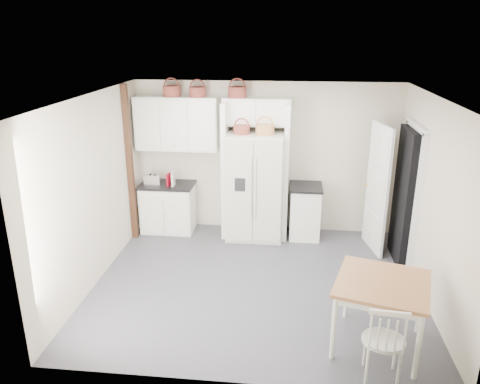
# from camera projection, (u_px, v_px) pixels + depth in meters

# --- Properties ---
(floor) EXTENTS (4.50, 4.50, 0.00)m
(floor) POSITION_uv_depth(u_px,v_px,m) (256.00, 283.00, 6.62)
(floor) COLOR #444450
(floor) RESTS_ON ground
(ceiling) EXTENTS (4.50, 4.50, 0.00)m
(ceiling) POSITION_uv_depth(u_px,v_px,m) (258.00, 98.00, 5.77)
(ceiling) COLOR white
(ceiling) RESTS_ON wall_back
(wall_back) EXTENTS (4.50, 0.00, 4.50)m
(wall_back) POSITION_uv_depth(u_px,v_px,m) (266.00, 158.00, 8.07)
(wall_back) COLOR beige
(wall_back) RESTS_ON floor
(wall_left) EXTENTS (0.00, 4.00, 4.00)m
(wall_left) POSITION_uv_depth(u_px,v_px,m) (94.00, 191.00, 6.42)
(wall_left) COLOR beige
(wall_left) RESTS_ON floor
(wall_right) EXTENTS (0.00, 4.00, 4.00)m
(wall_right) POSITION_uv_depth(u_px,v_px,m) (433.00, 203.00, 5.96)
(wall_right) COLOR beige
(wall_right) RESTS_ON floor
(refrigerator) EXTENTS (0.94, 0.75, 1.81)m
(refrigerator) POSITION_uv_depth(u_px,v_px,m) (255.00, 186.00, 7.87)
(refrigerator) COLOR beige
(refrigerator) RESTS_ON floor
(base_cab_left) EXTENTS (0.89, 0.56, 0.83)m
(base_cab_left) POSITION_uv_depth(u_px,v_px,m) (168.00, 208.00, 8.25)
(base_cab_left) COLOR white
(base_cab_left) RESTS_ON floor
(base_cab_right) EXTENTS (0.50, 0.60, 0.88)m
(base_cab_right) POSITION_uv_depth(u_px,v_px,m) (305.00, 212.00, 8.00)
(base_cab_right) COLOR white
(base_cab_right) RESTS_ON floor
(dining_table) EXTENTS (1.19, 1.19, 0.81)m
(dining_table) POSITION_uv_depth(u_px,v_px,m) (379.00, 314.00, 5.20)
(dining_table) COLOR brown
(dining_table) RESTS_ON floor
(windsor_chair) EXTENTS (0.46, 0.43, 0.89)m
(windsor_chair) POSITION_uv_depth(u_px,v_px,m) (384.00, 340.00, 4.69)
(windsor_chair) COLOR white
(windsor_chair) RESTS_ON floor
(counter_left) EXTENTS (0.93, 0.60, 0.04)m
(counter_left) POSITION_uv_depth(u_px,v_px,m) (167.00, 185.00, 8.11)
(counter_left) COLOR black
(counter_left) RESTS_ON base_cab_left
(counter_right) EXTENTS (0.54, 0.64, 0.04)m
(counter_right) POSITION_uv_depth(u_px,v_px,m) (306.00, 187.00, 7.85)
(counter_right) COLOR black
(counter_right) RESTS_ON base_cab_right
(toaster) EXTENTS (0.28, 0.17, 0.19)m
(toaster) POSITION_uv_depth(u_px,v_px,m) (153.00, 180.00, 8.00)
(toaster) COLOR silver
(toaster) RESTS_ON counter_left
(cookbook_red) EXTENTS (0.06, 0.15, 0.21)m
(cookbook_red) POSITION_uv_depth(u_px,v_px,m) (169.00, 180.00, 7.99)
(cookbook_red) COLOR maroon
(cookbook_red) RESTS_ON counter_left
(cookbook_cream) EXTENTS (0.03, 0.16, 0.23)m
(cookbook_cream) POSITION_uv_depth(u_px,v_px,m) (173.00, 179.00, 7.98)
(cookbook_cream) COLOR beige
(cookbook_cream) RESTS_ON counter_left
(basket_upper_b) EXTENTS (0.29, 0.29, 0.17)m
(basket_upper_b) POSITION_uv_depth(u_px,v_px,m) (172.00, 91.00, 7.70)
(basket_upper_b) COLOR brown
(basket_upper_b) RESTS_ON upper_cabinet
(basket_upper_c) EXTENTS (0.28, 0.28, 0.16)m
(basket_upper_c) POSITION_uv_depth(u_px,v_px,m) (198.00, 92.00, 7.66)
(basket_upper_c) COLOR brown
(basket_upper_c) RESTS_ON upper_cabinet
(basket_bridge_a) EXTENTS (0.30, 0.30, 0.17)m
(basket_bridge_a) POSITION_uv_depth(u_px,v_px,m) (237.00, 92.00, 7.59)
(basket_bridge_a) COLOR brown
(basket_bridge_a) RESTS_ON bridge_cabinet
(basket_fridge_a) EXTENTS (0.26, 0.26, 0.14)m
(basket_fridge_a) POSITION_uv_depth(u_px,v_px,m) (242.00, 130.00, 7.48)
(basket_fridge_a) COLOR brown
(basket_fridge_a) RESTS_ON refrigerator
(basket_fridge_b) EXTENTS (0.30, 0.30, 0.16)m
(basket_fridge_b) POSITION_uv_depth(u_px,v_px,m) (265.00, 130.00, 7.44)
(basket_fridge_b) COLOR brown
(basket_fridge_b) RESTS_ON refrigerator
(upper_cabinet) EXTENTS (1.40, 0.34, 0.90)m
(upper_cabinet) POSITION_uv_depth(u_px,v_px,m) (177.00, 124.00, 7.87)
(upper_cabinet) COLOR white
(upper_cabinet) RESTS_ON wall_back
(bridge_cabinet) EXTENTS (1.12, 0.34, 0.45)m
(bridge_cabinet) POSITION_uv_depth(u_px,v_px,m) (257.00, 112.00, 7.66)
(bridge_cabinet) COLOR white
(bridge_cabinet) RESTS_ON wall_back
(fridge_panel_left) EXTENTS (0.08, 0.60, 2.30)m
(fridge_panel_left) POSITION_uv_depth(u_px,v_px,m) (226.00, 170.00, 7.91)
(fridge_panel_left) COLOR white
(fridge_panel_left) RESTS_ON floor
(fridge_panel_right) EXTENTS (0.08, 0.60, 2.30)m
(fridge_panel_right) POSITION_uv_depth(u_px,v_px,m) (286.00, 172.00, 7.80)
(fridge_panel_right) COLOR white
(fridge_panel_right) RESTS_ON floor
(trim_post) EXTENTS (0.09, 0.09, 2.60)m
(trim_post) POSITION_uv_depth(u_px,v_px,m) (130.00, 164.00, 7.69)
(trim_post) COLOR #452514
(trim_post) RESTS_ON floor
(doorway_void) EXTENTS (0.18, 0.85, 2.05)m
(doorway_void) POSITION_uv_depth(u_px,v_px,m) (406.00, 197.00, 7.00)
(doorway_void) COLOR black
(doorway_void) RESTS_ON floor
(door_slab) EXTENTS (0.21, 0.79, 2.05)m
(door_slab) POSITION_uv_depth(u_px,v_px,m) (377.00, 189.00, 7.35)
(door_slab) COLOR white
(door_slab) RESTS_ON floor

